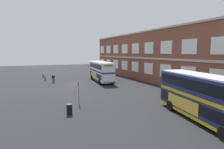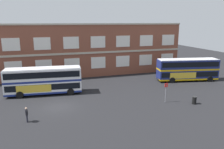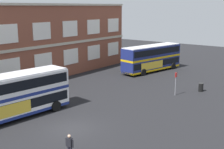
{
  "view_description": "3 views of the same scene",
  "coord_description": "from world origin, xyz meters",
  "px_view_note": "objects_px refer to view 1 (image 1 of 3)",
  "views": [
    {
      "loc": [
        35.57,
        -8.0,
        6.03
      ],
      "look_at": [
        9.4,
        3.54,
        2.7
      ],
      "focal_mm": 30.69,
      "sensor_mm": 36.0,
      "label": 1
    },
    {
      "loc": [
        -1.61,
        -27.64,
        10.81
      ],
      "look_at": [
        8.57,
        3.98,
        2.75
      ],
      "focal_mm": 35.47,
      "sensor_mm": 36.0,
      "label": 2
    },
    {
      "loc": [
        -16.49,
        -16.81,
        10.01
      ],
      "look_at": [
        7.26,
        1.23,
        3.15
      ],
      "focal_mm": 47.71,
      "sensor_mm": 36.0,
      "label": 3
    }
  ],
  "objects_px": {
    "double_decker_near": "(101,71)",
    "safety_bollard_east": "(43,76)",
    "waiting_passenger": "(53,78)",
    "bus_stand_flag": "(79,90)",
    "safety_bollard_west": "(45,78)",
    "station_litter_bin": "(69,109)",
    "double_decker_middle": "(204,97)"
  },
  "relations": [
    {
      "from": "waiting_passenger",
      "to": "safety_bollard_east",
      "type": "relative_size",
      "value": 1.79
    },
    {
      "from": "double_decker_near",
      "to": "double_decker_middle",
      "type": "bearing_deg",
      "value": 0.2
    },
    {
      "from": "bus_stand_flag",
      "to": "waiting_passenger",
      "type": "bearing_deg",
      "value": -177.65
    },
    {
      "from": "station_litter_bin",
      "to": "safety_bollard_east",
      "type": "height_order",
      "value": "station_litter_bin"
    },
    {
      "from": "double_decker_middle",
      "to": "station_litter_bin",
      "type": "height_order",
      "value": "double_decker_middle"
    },
    {
      "from": "safety_bollard_east",
      "to": "double_decker_middle",
      "type": "bearing_deg",
      "value": 16.66
    },
    {
      "from": "safety_bollard_west",
      "to": "bus_stand_flag",
      "type": "bearing_deg",
      "value": 5.46
    },
    {
      "from": "double_decker_middle",
      "to": "bus_stand_flag",
      "type": "relative_size",
      "value": 4.18
    },
    {
      "from": "double_decker_near",
      "to": "waiting_passenger",
      "type": "xyz_separation_m",
      "value": [
        -2.06,
        -9.34,
        -1.22
      ]
    },
    {
      "from": "double_decker_near",
      "to": "double_decker_middle",
      "type": "xyz_separation_m",
      "value": [
        25.35,
        0.09,
        0.0
      ]
    },
    {
      "from": "bus_stand_flag",
      "to": "station_litter_bin",
      "type": "distance_m",
      "value": 3.93
    },
    {
      "from": "bus_stand_flag",
      "to": "safety_bollard_west",
      "type": "relative_size",
      "value": 2.84
    },
    {
      "from": "safety_bollard_west",
      "to": "safety_bollard_east",
      "type": "bearing_deg",
      "value": -179.6
    },
    {
      "from": "safety_bollard_west",
      "to": "double_decker_middle",
      "type": "bearing_deg",
      "value": 19.11
    },
    {
      "from": "double_decker_near",
      "to": "waiting_passenger",
      "type": "relative_size",
      "value": 6.59
    },
    {
      "from": "double_decker_near",
      "to": "safety_bollard_east",
      "type": "height_order",
      "value": "double_decker_near"
    },
    {
      "from": "safety_bollard_west",
      "to": "station_litter_bin",
      "type": "bearing_deg",
      "value": 0.63
    },
    {
      "from": "double_decker_middle",
      "to": "safety_bollard_west",
      "type": "xyz_separation_m",
      "value": [
        -30.97,
        -10.73,
        -1.66
      ]
    },
    {
      "from": "waiting_passenger",
      "to": "bus_stand_flag",
      "type": "xyz_separation_m",
      "value": [
        17.67,
        0.72,
        0.7
      ]
    },
    {
      "from": "double_decker_near",
      "to": "double_decker_middle",
      "type": "distance_m",
      "value": 25.35
    },
    {
      "from": "waiting_passenger",
      "to": "safety_bollard_west",
      "type": "xyz_separation_m",
      "value": [
        -3.55,
        -1.3,
        -0.44
      ]
    },
    {
      "from": "double_decker_middle",
      "to": "waiting_passenger",
      "type": "xyz_separation_m",
      "value": [
        -27.42,
        -9.42,
        -1.22
      ]
    },
    {
      "from": "station_litter_bin",
      "to": "safety_bollard_west",
      "type": "bearing_deg",
      "value": -179.37
    },
    {
      "from": "double_decker_near",
      "to": "station_litter_bin",
      "type": "height_order",
      "value": "double_decker_near"
    },
    {
      "from": "double_decker_middle",
      "to": "bus_stand_flag",
      "type": "distance_m",
      "value": 13.07
    },
    {
      "from": "double_decker_near",
      "to": "waiting_passenger",
      "type": "bearing_deg",
      "value": -102.46
    },
    {
      "from": "double_decker_near",
      "to": "safety_bollard_west",
      "type": "height_order",
      "value": "double_decker_near"
    },
    {
      "from": "waiting_passenger",
      "to": "safety_bollard_east",
      "type": "bearing_deg",
      "value": -171.09
    },
    {
      "from": "safety_bollard_west",
      "to": "safety_bollard_east",
      "type": "xyz_separation_m",
      "value": [
        -5.0,
        -0.04,
        0.0
      ]
    },
    {
      "from": "waiting_passenger",
      "to": "safety_bollard_west",
      "type": "bearing_deg",
      "value": -159.81
    },
    {
      "from": "double_decker_middle",
      "to": "safety_bollard_east",
      "type": "distance_m",
      "value": 37.58
    },
    {
      "from": "double_decker_near",
      "to": "bus_stand_flag",
      "type": "xyz_separation_m",
      "value": [
        15.61,
        -8.61,
        -0.51
      ]
    }
  ]
}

